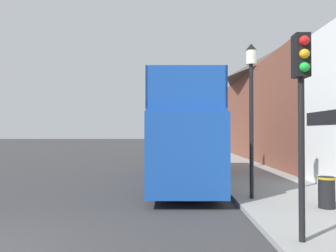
{
  "coord_description": "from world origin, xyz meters",
  "views": [
    {
      "loc": [
        3.68,
        -6.01,
        2.28
      ],
      "look_at": [
        3.54,
        10.13,
        2.54
      ],
      "focal_mm": 35.0,
      "sensor_mm": 36.0,
      "label": 1
    }
  ],
  "objects_px": {
    "lamp_post_second": "(217,113)",
    "litter_bin": "(327,191)",
    "tour_bus": "(181,140)",
    "traffic_signal": "(302,90)",
    "parked_car_ahead_of_bus": "(185,155)",
    "lamp_post_nearest": "(251,92)"
  },
  "relations": [
    {
      "from": "traffic_signal",
      "to": "litter_bin",
      "type": "bearing_deg",
      "value": 57.34
    },
    {
      "from": "lamp_post_nearest",
      "to": "litter_bin",
      "type": "xyz_separation_m",
      "value": [
        1.76,
        -1.32,
        -2.94
      ]
    },
    {
      "from": "parked_car_ahead_of_bus",
      "to": "lamp_post_nearest",
      "type": "relative_size",
      "value": 0.88
    },
    {
      "from": "traffic_signal",
      "to": "lamp_post_nearest",
      "type": "height_order",
      "value": "lamp_post_nearest"
    },
    {
      "from": "tour_bus",
      "to": "parked_car_ahead_of_bus",
      "type": "xyz_separation_m",
      "value": [
        0.49,
        7.43,
        -1.22
      ]
    },
    {
      "from": "tour_bus",
      "to": "parked_car_ahead_of_bus",
      "type": "height_order",
      "value": "tour_bus"
    },
    {
      "from": "tour_bus",
      "to": "lamp_post_second",
      "type": "height_order",
      "value": "lamp_post_second"
    },
    {
      "from": "parked_car_ahead_of_bus",
      "to": "traffic_signal",
      "type": "xyz_separation_m",
      "value": [
        1.62,
        -15.67,
        2.44
      ]
    },
    {
      "from": "traffic_signal",
      "to": "litter_bin",
      "type": "height_order",
      "value": "traffic_signal"
    },
    {
      "from": "parked_car_ahead_of_bus",
      "to": "litter_bin",
      "type": "xyz_separation_m",
      "value": [
        3.41,
        -12.87,
        -0.05
      ]
    },
    {
      "from": "tour_bus",
      "to": "lamp_post_second",
      "type": "distance_m",
      "value": 4.28
    },
    {
      "from": "lamp_post_second",
      "to": "litter_bin",
      "type": "distance_m",
      "value": 9.44
    },
    {
      "from": "traffic_signal",
      "to": "litter_bin",
      "type": "relative_size",
      "value": 4.62
    },
    {
      "from": "litter_bin",
      "to": "tour_bus",
      "type": "bearing_deg",
      "value": 125.67
    },
    {
      "from": "traffic_signal",
      "to": "lamp_post_nearest",
      "type": "distance_m",
      "value": 4.14
    },
    {
      "from": "tour_bus",
      "to": "traffic_signal",
      "type": "distance_m",
      "value": 8.59
    },
    {
      "from": "tour_bus",
      "to": "litter_bin",
      "type": "height_order",
      "value": "tour_bus"
    },
    {
      "from": "traffic_signal",
      "to": "parked_car_ahead_of_bus",
      "type": "bearing_deg",
      "value": 95.9
    },
    {
      "from": "tour_bus",
      "to": "lamp_post_nearest",
      "type": "xyz_separation_m",
      "value": [
        2.14,
        -4.12,
        1.67
      ]
    },
    {
      "from": "parked_car_ahead_of_bus",
      "to": "lamp_post_nearest",
      "type": "xyz_separation_m",
      "value": [
        1.66,
        -11.55,
        2.89
      ]
    },
    {
      "from": "lamp_post_nearest",
      "to": "lamp_post_second",
      "type": "relative_size",
      "value": 1.08
    },
    {
      "from": "tour_bus",
      "to": "parked_car_ahead_of_bus",
      "type": "bearing_deg",
      "value": 85.89
    }
  ]
}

